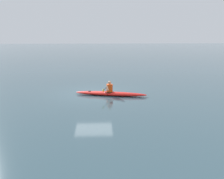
{
  "coord_description": "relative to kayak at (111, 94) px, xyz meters",
  "views": [
    {
      "loc": [
        -0.24,
        17.55,
        4.02
      ],
      "look_at": [
        -0.91,
        5.83,
        1.52
      ],
      "focal_mm": 43.34,
      "sensor_mm": 36.0,
      "label": 1
    }
  ],
  "objects": [
    {
      "name": "ground_plane",
      "position": [
        1.12,
        -0.57,
        -0.13
      ],
      "size": [
        160.0,
        160.0,
        0.0
      ],
      "primitive_type": "plane",
      "color": "#334C56"
    },
    {
      "name": "kayaker",
      "position": [
        0.08,
        -0.02,
        0.41
      ],
      "size": [
        0.7,
        2.35,
        0.71
      ],
      "color": "#E04C14",
      "rests_on": "kayak"
    },
    {
      "name": "kayak",
      "position": [
        0.0,
        0.0,
        0.0
      ],
      "size": [
        4.68,
        1.71,
        0.25
      ],
      "color": "red",
      "rests_on": "ground"
    }
  ]
}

